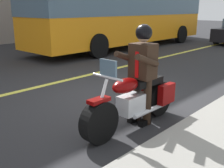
% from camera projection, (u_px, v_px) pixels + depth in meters
% --- Properties ---
extents(ground_plane, '(80.00, 80.00, 0.00)m').
position_uv_depth(ground_plane, '(111.00, 98.00, 6.24)').
color(ground_plane, '#28282B').
extents(lane_center_stripe, '(60.00, 0.16, 0.01)m').
position_uv_depth(lane_center_stripe, '(59.00, 82.00, 7.54)').
color(lane_center_stripe, '#E5DB4C').
rests_on(lane_center_stripe, ground_plane).
extents(motorcycle_main, '(2.21, 0.60, 1.26)m').
position_uv_depth(motorcycle_main, '(135.00, 101.00, 4.65)').
color(motorcycle_main, black).
rests_on(motorcycle_main, ground_plane).
extents(rider_main, '(0.62, 0.55, 1.74)m').
position_uv_depth(rider_main, '(142.00, 66.00, 4.63)').
color(rider_main, black).
rests_on(rider_main, ground_plane).
extents(bus_near, '(11.05, 2.70, 3.30)m').
position_uv_depth(bus_near, '(126.00, 10.00, 13.74)').
color(bus_near, orange).
rests_on(bus_near, ground_plane).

